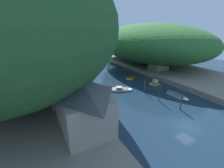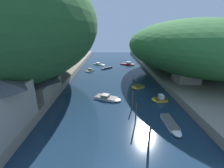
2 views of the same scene
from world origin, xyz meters
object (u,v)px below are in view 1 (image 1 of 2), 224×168
at_px(boathouse_shed, 64,88).
at_px(boat_navy_launch, 122,89).
at_px(boat_mid_channel, 72,71).
at_px(person_on_quay, 72,86).
at_px(waterfront_building, 83,104).
at_px(person_by_boathouse, 102,127).
at_px(boat_open_rowboat, 84,67).
at_px(boat_red_skiff, 178,96).
at_px(boat_near_quay, 154,83).
at_px(boat_small_dinghy, 72,64).
at_px(channel_buoy_near, 120,73).
at_px(boat_far_upstream, 130,78).
at_px(boat_yellow_tender, 97,62).
at_px(right_bank_cottage, 158,64).

bearing_deg(boathouse_shed, boat_navy_launch, 0.89).
xyz_separation_m(boat_mid_channel, person_on_quay, (-5.11, -20.91, 2.22)).
height_order(waterfront_building, person_by_boathouse, waterfront_building).
height_order(boat_open_rowboat, boat_red_skiff, boat_red_skiff).
relative_size(boat_open_rowboat, boat_near_quay, 1.46).
bearing_deg(waterfront_building, boat_small_dinghy, 77.78).
bearing_deg(boat_small_dinghy, boathouse_shed, 17.81).
height_order(boat_small_dinghy, person_by_boathouse, person_by_boathouse).
distance_m(boathouse_shed, person_by_boathouse, 14.85).
distance_m(boathouse_shed, channel_buoy_near, 25.70).
relative_size(boat_open_rowboat, boat_small_dinghy, 0.83).
bearing_deg(boat_open_rowboat, boat_near_quay, 157.17).
relative_size(boat_small_dinghy, boat_near_quay, 1.76).
height_order(boat_near_quay, boat_red_skiff, boat_near_quay).
bearing_deg(waterfront_building, channel_buoy_near, 48.94).
bearing_deg(boat_open_rowboat, boat_mid_channel, 76.89).
bearing_deg(boat_near_quay, boathouse_shed, 83.98).
xyz_separation_m(waterfront_building, boat_mid_channel, (7.35, 36.32, -5.14)).
xyz_separation_m(waterfront_building, boat_small_dinghy, (10.25, 47.35, -5.16)).
bearing_deg(waterfront_building, boat_far_upstream, 41.11).
distance_m(boat_mid_channel, person_on_quay, 21.64).
relative_size(boathouse_shed, boat_navy_launch, 1.76).
distance_m(boat_open_rowboat, boat_navy_launch, 27.84).
distance_m(boat_near_quay, boat_red_skiff, 9.23).
relative_size(boat_yellow_tender, channel_buoy_near, 8.59).
bearing_deg(boat_near_quay, boat_red_skiff, 169.11).
bearing_deg(boathouse_shed, waterfront_building, -89.26).
height_order(boat_yellow_tender, boat_red_skiff, boat_yellow_tender).
bearing_deg(boathouse_shed, boat_red_skiff, -21.95).
bearing_deg(person_on_quay, boathouse_shed, 138.96).
height_order(boat_red_skiff, person_on_quay, person_on_quay).
relative_size(boat_navy_launch, boat_near_quay, 1.87).
height_order(boathouse_shed, boat_open_rowboat, boathouse_shed).
distance_m(right_bank_cottage, boat_navy_launch, 21.25).
xyz_separation_m(right_bank_cottage, channel_buoy_near, (-12.48, 5.68, -3.07)).
relative_size(boat_red_skiff, person_by_boathouse, 3.40).
relative_size(boat_yellow_tender, boat_mid_channel, 1.69).
relative_size(boat_open_rowboat, channel_buoy_near, 6.25).
xyz_separation_m(boat_far_upstream, boat_mid_channel, (-14.51, 17.25, 0.04)).
bearing_deg(person_by_boathouse, boat_near_quay, -39.03).
relative_size(right_bank_cottage, person_on_quay, 3.49).
distance_m(waterfront_building, boat_open_rowboat, 42.60).
bearing_deg(boat_navy_launch, right_bank_cottage, 135.15).
bearing_deg(channel_buoy_near, boathouse_shed, -149.45).
bearing_deg(right_bank_cottage, channel_buoy_near, 155.52).
bearing_deg(boat_yellow_tender, boat_near_quay, -150.75).
bearing_deg(boat_mid_channel, person_by_boathouse, 111.55).
relative_size(boat_near_quay, channel_buoy_near, 4.28).
bearing_deg(person_on_quay, right_bank_cottage, -88.46).
xyz_separation_m(boathouse_shed, boat_near_quay, (25.32, -0.63, -3.14)).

